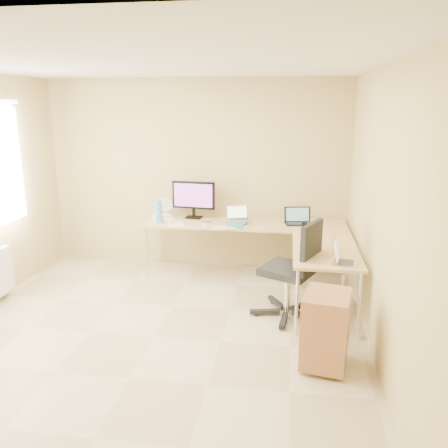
# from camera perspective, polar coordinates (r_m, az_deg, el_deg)

# --- Properties ---
(floor) EXTENTS (4.50, 4.50, 0.00)m
(floor) POSITION_cam_1_polar(r_m,az_deg,el_deg) (4.73, -8.78, -13.81)
(floor) COLOR tan
(floor) RESTS_ON ground
(ceiling) EXTENTS (4.50, 4.50, 0.00)m
(ceiling) POSITION_cam_1_polar(r_m,az_deg,el_deg) (4.17, -10.25, 19.40)
(ceiling) COLOR white
(ceiling) RESTS_ON ground
(wall_back) EXTENTS (4.50, 0.00, 4.50)m
(wall_back) POSITION_cam_1_polar(r_m,az_deg,el_deg) (6.41, -3.43, 6.24)
(wall_back) COLOR tan
(wall_back) RESTS_ON ground
(wall_right) EXTENTS (0.00, 4.50, 4.50)m
(wall_right) POSITION_cam_1_polar(r_m,az_deg,el_deg) (4.15, 19.39, 0.74)
(wall_right) COLOR tan
(wall_right) RESTS_ON ground
(desk_main) EXTENTS (2.65, 0.70, 0.73)m
(desk_main) POSITION_cam_1_polar(r_m,az_deg,el_deg) (6.13, 2.62, -3.13)
(desk_main) COLOR tan
(desk_main) RESTS_ON ground
(desk_return) EXTENTS (0.70, 1.30, 0.73)m
(desk_return) POSITION_cam_1_polar(r_m,az_deg,el_deg) (5.18, 12.38, -6.90)
(desk_return) COLOR tan
(desk_return) RESTS_ON ground
(monitor) EXTENTS (0.61, 0.25, 0.51)m
(monitor) POSITION_cam_1_polar(r_m,az_deg,el_deg) (6.23, -3.84, 3.06)
(monitor) COLOR black
(monitor) RESTS_ON desk_main
(book_stack) EXTENTS (0.24, 0.31, 0.05)m
(book_stack) POSITION_cam_1_polar(r_m,az_deg,el_deg) (5.85, 1.72, -0.04)
(book_stack) COLOR #24796D
(book_stack) RESTS_ON desk_main
(laptop_center) EXTENTS (0.35, 0.31, 0.19)m
(laptop_center) POSITION_cam_1_polar(r_m,az_deg,el_deg) (5.93, 1.80, 1.35)
(laptop_center) COLOR #B0ACC4
(laptop_center) RESTS_ON desk_main
(laptop_black) EXTENTS (0.39, 0.32, 0.22)m
(laptop_black) POSITION_cam_1_polar(r_m,az_deg,el_deg) (6.00, 9.35, 0.99)
(laptop_black) COLOR black
(laptop_black) RESTS_ON desk_main
(keyboard) EXTENTS (0.44, 0.28, 0.02)m
(keyboard) POSITION_cam_1_polar(r_m,az_deg,el_deg) (5.76, 0.90, -0.41)
(keyboard) COLOR white
(keyboard) RESTS_ON desk_main
(mouse) EXTENTS (0.13, 0.11, 0.04)m
(mouse) POSITION_cam_1_polar(r_m,az_deg,el_deg) (5.93, 2.49, 0.13)
(mouse) COLOR white
(mouse) RESTS_ON desk_main
(mug) EXTENTS (0.09, 0.09, 0.09)m
(mug) POSITION_cam_1_polar(r_m,az_deg,el_deg) (5.93, -6.68, 0.27)
(mug) COLOR silver
(mug) RESTS_ON desk_main
(cd_stack) EXTENTS (0.15, 0.15, 0.03)m
(cd_stack) POSITION_cam_1_polar(r_m,az_deg,el_deg) (5.94, -2.13, 0.13)
(cd_stack) COLOR white
(cd_stack) RESTS_ON desk_main
(water_bottle) EXTENTS (0.10, 0.10, 0.30)m
(water_bottle) POSITION_cam_1_polar(r_m,az_deg,el_deg) (6.04, -8.18, 1.53)
(water_bottle) COLOR #4A93CE
(water_bottle) RESTS_ON desk_main
(papers) EXTENTS (0.28, 0.32, 0.01)m
(papers) POSITION_cam_1_polar(r_m,az_deg,el_deg) (5.99, -6.03, 0.03)
(papers) COLOR white
(papers) RESTS_ON desk_main
(white_box) EXTENTS (0.25, 0.22, 0.08)m
(white_box) POSITION_cam_1_polar(r_m,az_deg,el_deg) (6.20, -7.77, 0.84)
(white_box) COLOR white
(white_box) RESTS_ON desk_main
(desk_fan) EXTENTS (0.25, 0.25, 0.24)m
(desk_fan) POSITION_cam_1_polar(r_m,az_deg,el_deg) (6.39, -7.26, 2.02)
(desk_fan) COLOR white
(desk_fan) RESTS_ON desk_main
(black_cup) EXTENTS (0.08, 0.08, 0.12)m
(black_cup) POSITION_cam_1_polar(r_m,az_deg,el_deg) (5.70, 10.04, -0.28)
(black_cup) COLOR black
(black_cup) RESTS_ON desk_main
(laptop_return) EXTENTS (0.32, 0.28, 0.19)m
(laptop_return) POSITION_cam_1_polar(r_m,az_deg,el_deg) (4.60, 14.95, -3.73)
(laptop_return) COLOR #B8B4CB
(laptop_return) RESTS_ON desk_return
(office_chair) EXTENTS (0.87, 0.87, 1.09)m
(office_chair) POSITION_cam_1_polar(r_m,az_deg,el_deg) (4.96, 8.02, -6.00)
(office_chair) COLOR black
(office_chair) RESTS_ON ground
(cabinet) EXTENTS (0.46, 0.53, 0.65)m
(cabinet) POSITION_cam_1_polar(r_m,az_deg,el_deg) (4.15, 12.62, -12.69)
(cabinet) COLOR #A37934
(cabinet) RESTS_ON ground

